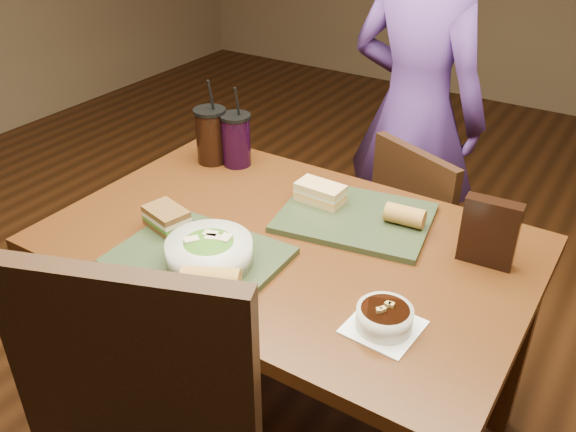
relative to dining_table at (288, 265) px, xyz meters
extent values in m
plane|color=#381C0B|center=(0.00, 0.00, -0.66)|extent=(6.00, 6.00, 0.00)
cube|color=#46240E|center=(-0.60, -0.38, -0.30)|extent=(0.06, 0.06, 0.71)
cube|color=#46240E|center=(-0.60, 0.38, -0.30)|extent=(0.06, 0.06, 0.71)
cube|color=#46240E|center=(0.60, 0.38, -0.30)|extent=(0.06, 0.06, 0.71)
cube|color=#46240E|center=(0.00, 0.00, 0.07)|extent=(1.30, 0.85, 0.04)
cube|color=black|center=(0.09, -0.67, 0.14)|extent=(0.45, 0.21, 0.56)
cube|color=black|center=(0.15, 0.70, -0.27)|extent=(0.48, 0.48, 0.03)
cube|color=black|center=(0.15, 0.54, -0.03)|extent=(0.35, 0.18, 0.43)
cube|color=black|center=(-0.01, 0.55, -0.47)|extent=(0.03, 0.03, 0.37)
cube|color=black|center=(0.31, 0.55, -0.47)|extent=(0.03, 0.03, 0.37)
cube|color=black|center=(-0.01, 0.86, -0.47)|extent=(0.03, 0.03, 0.37)
cube|color=black|center=(0.31, 0.86, -0.47)|extent=(0.03, 0.03, 0.37)
imported|color=#492973|center=(-0.03, 0.97, 0.13)|extent=(0.61, 0.44, 1.57)
cube|color=#26311C|center=(-0.14, -0.21, 0.10)|extent=(0.43, 0.33, 0.02)
cube|color=#26311C|center=(0.11, 0.18, 0.10)|extent=(0.47, 0.39, 0.02)
cylinder|color=silver|center=(-0.09, -0.23, 0.14)|extent=(0.22, 0.22, 0.06)
ellipsoid|color=#427219|center=(-0.09, -0.23, 0.15)|extent=(0.18, 0.18, 0.05)
cube|color=beige|center=(-0.09, -0.21, 0.18)|extent=(0.04, 0.04, 0.01)
cube|color=beige|center=(-0.13, -0.25, 0.18)|extent=(0.04, 0.04, 0.01)
cube|color=beige|center=(-0.06, -0.20, 0.18)|extent=(0.03, 0.04, 0.01)
cube|color=beige|center=(-0.10, -0.20, 0.18)|extent=(0.04, 0.03, 0.01)
cube|color=white|center=(0.38, -0.20, 0.09)|extent=(0.16, 0.16, 0.00)
cylinder|color=silver|center=(0.38, -0.20, 0.12)|extent=(0.13, 0.13, 0.05)
cylinder|color=black|center=(0.38, -0.20, 0.14)|extent=(0.11, 0.11, 0.01)
cube|color=#B28947|center=(0.38, -0.21, 0.15)|extent=(0.02, 0.02, 0.01)
cube|color=#B28947|center=(0.39, -0.18, 0.15)|extent=(0.01, 0.01, 0.01)
cube|color=#B28947|center=(0.38, -0.18, 0.15)|extent=(0.01, 0.01, 0.01)
cube|color=#B28947|center=(0.37, -0.21, 0.15)|extent=(0.02, 0.02, 0.01)
cube|color=#593819|center=(-0.30, -0.16, 0.12)|extent=(0.14, 0.11, 0.02)
cube|color=#3F721E|center=(-0.30, -0.16, 0.13)|extent=(0.14, 0.11, 0.01)
cube|color=beige|center=(-0.30, -0.16, 0.14)|extent=(0.14, 0.11, 0.01)
cube|color=#593819|center=(-0.30, -0.16, 0.16)|extent=(0.14, 0.11, 0.02)
cube|color=tan|center=(-0.01, 0.20, 0.12)|extent=(0.14, 0.08, 0.02)
cube|color=orange|center=(-0.01, 0.20, 0.13)|extent=(0.14, 0.08, 0.01)
cube|color=beige|center=(-0.01, 0.20, 0.14)|extent=(0.14, 0.08, 0.01)
cube|color=tan|center=(-0.01, 0.20, 0.15)|extent=(0.14, 0.08, 0.02)
cylinder|color=#AD7533|center=(-0.01, -0.32, 0.14)|extent=(0.15, 0.12, 0.07)
cylinder|color=#AD7533|center=(0.25, 0.21, 0.14)|extent=(0.11, 0.07, 0.05)
cylinder|color=black|center=(-0.48, 0.27, 0.18)|extent=(0.10, 0.10, 0.18)
cylinder|color=black|center=(-0.48, 0.27, 0.27)|extent=(0.11, 0.11, 0.01)
cylinder|color=black|center=(-0.47, 0.27, 0.33)|extent=(0.01, 0.03, 0.11)
cylinder|color=black|center=(-0.39, 0.30, 0.17)|extent=(0.09, 0.09, 0.17)
cylinder|color=black|center=(-0.39, 0.30, 0.26)|extent=(0.10, 0.10, 0.01)
cylinder|color=black|center=(-0.38, 0.30, 0.31)|extent=(0.01, 0.03, 0.11)
cube|color=black|center=(0.49, 0.18, 0.18)|extent=(0.14, 0.05, 0.18)
camera|label=1|loc=(0.76, -1.19, 1.00)|focal=38.00mm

